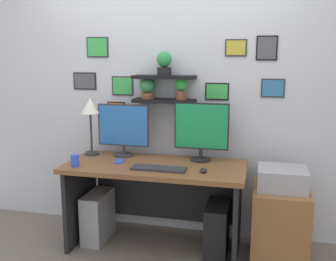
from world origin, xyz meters
TOP-DOWN VIEW (x-y plane):
  - ground_plane at (0.00, 0.00)m, footprint 8.00×8.00m
  - back_wall_assembly at (-0.00, 0.44)m, footprint 4.40×0.24m
  - desk at (0.00, 0.05)m, footprint 1.51×0.68m
  - monitor_left at (-0.36, 0.22)m, footprint 0.48×0.18m
  - monitor_right at (0.36, 0.22)m, footprint 0.47×0.18m
  - keyboard at (0.07, -0.15)m, footprint 0.44×0.14m
  - computer_mouse at (0.43, -0.13)m, footprint 0.06×0.09m
  - desk_lamp at (-0.66, 0.18)m, footprint 0.17×0.17m
  - cell_phone at (-0.32, -0.00)m, footprint 0.10×0.15m
  - pen_cup at (-0.62, -0.22)m, footprint 0.07×0.07m
  - drawer_cabinet at (1.04, 0.04)m, footprint 0.44×0.50m
  - printer at (1.04, 0.04)m, footprint 0.38×0.34m
  - computer_tower_left at (-0.55, 0.02)m, footprint 0.18×0.40m
  - computer_tower_right at (0.54, 0.00)m, footprint 0.18×0.40m

SIDE VIEW (x-z plane):
  - ground_plane at x=0.00m, z-range 0.00..0.00m
  - computer_tower_left at x=-0.55m, z-range 0.00..0.44m
  - computer_tower_right at x=0.54m, z-range 0.00..0.44m
  - drawer_cabinet at x=1.04m, z-range 0.00..0.61m
  - desk at x=0.00m, z-range 0.16..0.91m
  - printer at x=1.04m, z-range 0.61..0.78m
  - cell_phone at x=-0.32m, z-range 0.75..0.76m
  - keyboard at x=0.07m, z-range 0.75..0.77m
  - computer_mouse at x=0.43m, z-range 0.75..0.78m
  - pen_cup at x=-0.62m, z-range 0.75..0.85m
  - monitor_left at x=-0.36m, z-range 0.77..1.24m
  - monitor_right at x=0.36m, z-range 0.77..1.28m
  - desk_lamp at x=-0.66m, z-range 0.90..1.42m
  - back_wall_assembly at x=0.00m, z-range 0.00..2.70m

